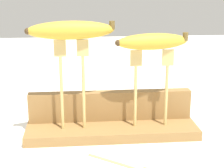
{
  "coord_description": "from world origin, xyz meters",
  "views": [
    {
      "loc": [
        -0.07,
        -0.79,
        0.35
      ],
      "look_at": [
        0.0,
        0.0,
        0.12
      ],
      "focal_mm": 59.24,
      "sensor_mm": 36.0,
      "label": 1
    }
  ],
  "objects_px": {
    "banana_raised_left": "(71,30)",
    "banana_raised_right": "(152,42)",
    "fork_fallen_near": "(132,167)",
    "fork_stand_left": "(72,77)",
    "fork_stand_right": "(151,81)"
  },
  "relations": [
    {
      "from": "fork_fallen_near",
      "to": "banana_raised_right",
      "type": "bearing_deg",
      "value": 67.49
    },
    {
      "from": "fork_fallen_near",
      "to": "banana_raised_left",
      "type": "bearing_deg",
      "value": 125.59
    },
    {
      "from": "fork_fallen_near",
      "to": "fork_stand_right",
      "type": "bearing_deg",
      "value": 67.46
    },
    {
      "from": "fork_stand_right",
      "to": "fork_fallen_near",
      "type": "distance_m",
      "value": 0.21
    },
    {
      "from": "fork_stand_left",
      "to": "fork_stand_right",
      "type": "distance_m",
      "value": 0.18
    },
    {
      "from": "banana_raised_right",
      "to": "fork_fallen_near",
      "type": "relative_size",
      "value": 1.24
    },
    {
      "from": "banana_raised_left",
      "to": "fork_stand_left",
      "type": "bearing_deg",
      "value": 3.99
    },
    {
      "from": "fork_stand_left",
      "to": "fork_stand_right",
      "type": "xyz_separation_m",
      "value": [
        0.18,
        0.0,
        -0.01
      ]
    },
    {
      "from": "banana_raised_right",
      "to": "fork_fallen_near",
      "type": "height_order",
      "value": "banana_raised_right"
    },
    {
      "from": "banana_raised_left",
      "to": "banana_raised_right",
      "type": "relative_size",
      "value": 1.14
    },
    {
      "from": "banana_raised_left",
      "to": "banana_raised_right",
      "type": "distance_m",
      "value": 0.18
    },
    {
      "from": "banana_raised_left",
      "to": "fork_fallen_near",
      "type": "xyz_separation_m",
      "value": [
        0.11,
        -0.16,
        -0.24
      ]
    },
    {
      "from": "fork_stand_left",
      "to": "banana_raised_right",
      "type": "relative_size",
      "value": 1.22
    },
    {
      "from": "fork_stand_right",
      "to": "fork_fallen_near",
      "type": "bearing_deg",
      "value": -112.54
    },
    {
      "from": "banana_raised_left",
      "to": "fork_fallen_near",
      "type": "bearing_deg",
      "value": -54.41
    }
  ]
}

